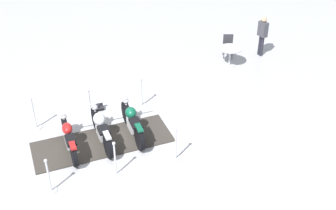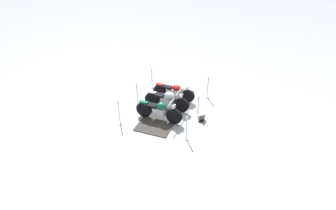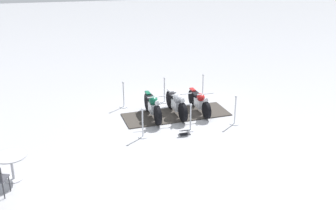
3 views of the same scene
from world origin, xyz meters
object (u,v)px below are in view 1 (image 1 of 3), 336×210
(stanchion_right_front, at_px, (142,97))
(cafe_table, at_px, (230,52))
(stanchion_left_front, at_px, (176,150))
(cafe_chair_near_table, at_px, (228,44))
(motorcycle_chrome, at_px, (101,128))
(stanchion_left_rear, at_px, (50,180))
(stanchion_left_mid, at_px, (116,165))
(bystander_person, at_px, (262,33))
(info_placard, at_px, (98,108))
(motorcycle_forest, at_px, (132,122))
(stanchion_right_rear, at_px, (35,118))
(stanchion_right_mid, at_px, (90,107))
(motorcycle_maroon, at_px, (69,137))

(stanchion_right_front, height_order, cafe_table, stanchion_right_front)
(stanchion_left_front, relative_size, cafe_chair_near_table, 1.21)
(motorcycle_chrome, bearing_deg, stanchion_left_rear, 130.92)
(motorcycle_chrome, distance_m, stanchion_left_mid, 1.55)
(stanchion_left_front, distance_m, bystander_person, 7.55)
(motorcycle_chrome, xyz_separation_m, stanchion_right_front, (1.60, -1.63, -0.18))
(info_placard, relative_size, cafe_chair_near_table, 0.42)
(stanchion_right_front, height_order, stanchion_left_rear, stanchion_left_rear)
(motorcycle_forest, xyz_separation_m, stanchion_right_rear, (1.27, 2.81, -0.15))
(stanchion_left_mid, bearing_deg, stanchion_left_front, -85.63)
(stanchion_right_front, xyz_separation_m, info_placard, (0.16, 1.46, -0.26))
(stanchion_right_rear, bearing_deg, motorcycle_forest, -114.36)
(cafe_chair_near_table, distance_m, bystander_person, 1.44)
(info_placard, distance_m, bystander_person, 7.42)
(stanchion_right_front, distance_m, bystander_person, 6.08)
(info_placard, bearing_deg, cafe_table, 12.38)
(info_placard, bearing_deg, stanchion_right_mid, -138.97)
(stanchion_left_front, xyz_separation_m, cafe_table, (4.80, -3.79, 0.24))
(motorcycle_maroon, distance_m, cafe_chair_near_table, 8.08)
(motorcycle_forest, xyz_separation_m, motorcycle_maroon, (-0.14, 1.91, -0.05))
(stanchion_left_mid, distance_m, stanchion_right_rear, 3.48)
(motorcycle_forest, bearing_deg, motorcycle_chrome, 90.33)
(stanchion_right_mid, height_order, stanchion_left_front, stanchion_left_front)
(motorcycle_forest, height_order, cafe_table, motorcycle_forest)
(motorcycle_chrome, distance_m, cafe_table, 6.59)
(stanchion_right_front, bearing_deg, motorcycle_maroon, 123.06)
(motorcycle_maroon, height_order, stanchion_left_front, stanchion_left_front)
(stanchion_right_mid, xyz_separation_m, info_placard, (0.29, -0.29, -0.27))
(stanchion_right_rear, xyz_separation_m, cafe_chair_near_table, (2.85, -7.76, 0.18))
(stanchion_left_rear, distance_m, stanchion_left_front, 3.50)
(stanchion_left_mid, bearing_deg, stanchion_right_rear, 34.57)
(stanchion_left_mid, height_order, stanchion_right_rear, stanchion_right_rear)
(bystander_person, bearing_deg, motorcycle_chrome, 15.69)
(cafe_table, relative_size, bystander_person, 0.53)
(motorcycle_forest, relative_size, cafe_table, 2.41)
(info_placard, xyz_separation_m, bystander_person, (2.11, -7.06, 0.92))
(stanchion_right_rear, bearing_deg, stanchion_right_front, -85.63)
(stanchion_left_mid, relative_size, stanchion_left_rear, 1.03)
(stanchion_left_front, height_order, cafe_chair_near_table, stanchion_left_front)
(stanchion_right_front, xyz_separation_m, stanchion_left_rear, (-3.26, 3.26, 0.03))
(motorcycle_forest, distance_m, motorcycle_maroon, 1.92)
(cafe_table, height_order, cafe_chair_near_table, cafe_chair_near_table)
(stanchion_left_mid, height_order, stanchion_right_mid, stanchion_left_mid)
(motorcycle_maroon, distance_m, bystander_person, 9.10)
(motorcycle_maroon, xyz_separation_m, stanchion_left_front, (-1.31, -2.81, -0.12))
(stanchion_left_front, bearing_deg, stanchion_right_front, 4.37)
(motorcycle_forest, xyz_separation_m, bystander_person, (3.81, -6.27, 0.49))
(cafe_table, distance_m, cafe_chair_near_table, 0.82)
(motorcycle_chrome, xyz_separation_m, stanchion_left_front, (-1.40, -1.86, -0.18))
(stanchion_left_rear, bearing_deg, cafe_table, -55.14)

